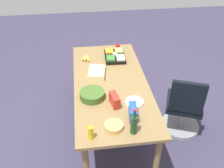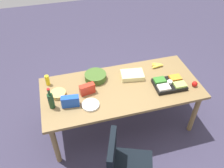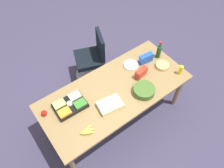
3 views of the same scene
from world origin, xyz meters
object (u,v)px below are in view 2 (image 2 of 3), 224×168
Objects in this scene: banana_bunch at (157,65)px; mustard_bottle at (47,80)px; sheet_cake at (132,75)px; chip_bowl at (58,94)px; apple_red at (195,84)px; chip_bag_blue at (70,101)px; wine_bottle at (51,100)px; paper_plate_stack at (91,105)px; conference_table at (121,91)px; salad_bowl at (95,76)px; veggie_tray at (169,84)px; chip_bag_red at (87,89)px.

mustard_bottle is at bearing -0.98° from banana_bunch.
sheet_cake reaches higher than chip_bowl.
chip_bag_blue is (1.69, -0.09, 0.04)m from apple_red.
wine_bottle reaches higher than mustard_bottle.
chip_bowl reaches higher than paper_plate_stack.
wine_bottle reaches higher than conference_table.
sheet_cake is 0.53m from salad_bowl.
apple_red reaches higher than conference_table.
sheet_cake is 1.45× the size of paper_plate_stack.
chip_bowl is at bearing -9.80° from apple_red.
chip_bag_blue is at bearing 117.30° from mustard_bottle.
veggie_tray is 0.53m from sheet_cake.
chip_bag_blue reaches higher than salad_bowl.
chip_bag_red is 0.98× the size of chip_bowl.
sheet_cake is 0.98m from chip_bag_blue.
apple_red is at bearing 170.20° from chip_bowl.
conference_table is at bearing 38.43° from sheet_cake.
salad_bowl is at bearing -10.51° from sheet_cake.
wine_bottle is at bearing -1.01° from veggie_tray.
wine_bottle is 1.42× the size of paper_plate_stack.
veggie_tray is 1.96× the size of chip_bag_blue.
paper_plate_stack is 1.00× the size of chip_bag_blue.
wine_bottle is at bearing 15.68° from chip_bag_red.
chip_bowl reaches higher than banana_bunch.
paper_plate_stack is 1.25m from banana_bunch.
chip_bowl is at bearing 19.29° from salad_bowl.
veggie_tray is 1.51m from chip_bowl.
conference_table is at bearing 178.26° from chip_bag_red.
conference_table is 10.80× the size of banana_bunch.
veggie_tray is 2.81× the size of mustard_bottle.
chip_bag_blue is (0.93, 0.32, 0.04)m from sheet_cake.
salad_bowl is at bearing 1.95° from banana_bunch.
chip_bag_blue reaches higher than sheet_cake.
veggie_tray is at bearing 143.65° from sheet_cake.
wine_bottle is 1.03× the size of salad_bowl.
veggie_tray is 1.42× the size of salad_bowl.
mustard_bottle is at bearing -16.29° from apple_red.
conference_table is 28.62× the size of apple_red.
chip_bag_blue reaches higher than chip_bag_red.
veggie_tray is 1.58m from wine_bottle.
sheet_cake is at bearing -160.72° from chip_bag_blue.
mustard_bottle reaches higher than sheet_cake.
chip_bag_red is 0.30m from chip_bag_blue.
paper_plate_stack is (1.12, 0.08, -0.02)m from veggie_tray.
sheet_cake is at bearing -28.26° from apple_red.
apple_red is at bearing 176.35° from wine_bottle.
chip_bowl is at bearing -115.44° from wine_bottle.
banana_bunch is (-1.37, -0.45, -0.05)m from chip_bag_blue.
wine_bottle reaches higher than chip_bag_red.
banana_bunch is (-0.66, -0.30, 0.10)m from conference_table.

